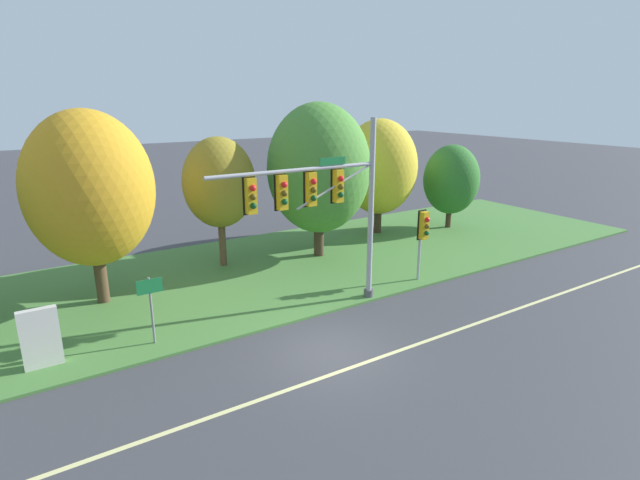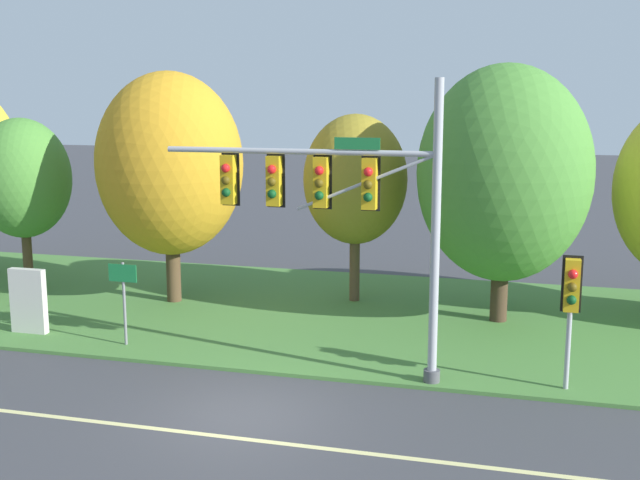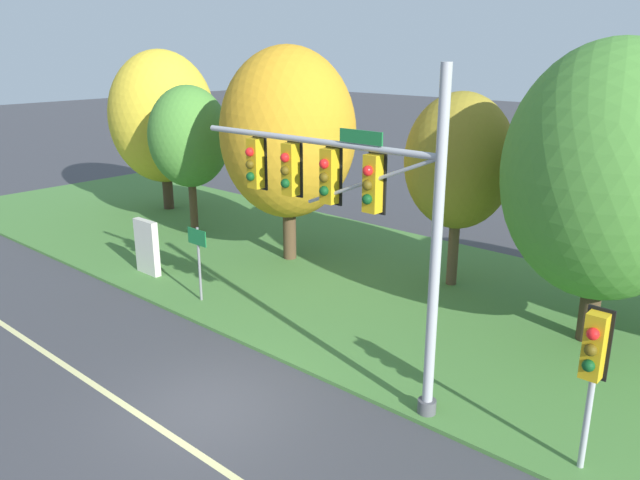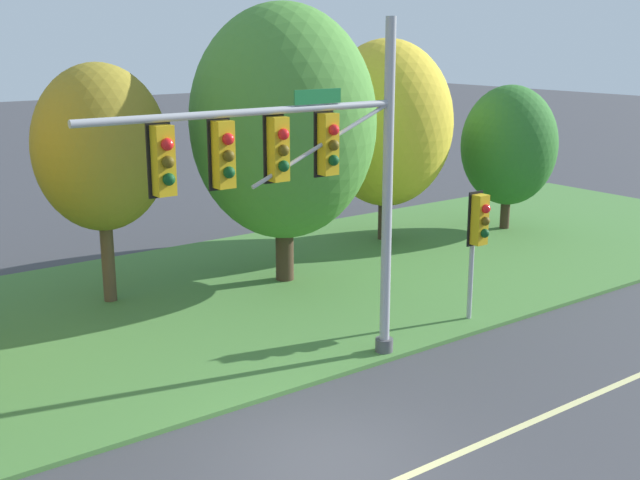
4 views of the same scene
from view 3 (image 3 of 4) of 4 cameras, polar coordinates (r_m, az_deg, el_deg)
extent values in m
plane|color=#3D3D42|center=(14.45, -10.09, -14.80)|extent=(160.00, 160.00, 0.00)
cube|color=beige|center=(13.87, -14.11, -16.57)|extent=(36.00, 0.16, 0.01)
cube|color=#477A38|center=(19.95, 8.74, -5.21)|extent=(48.00, 11.50, 0.10)
cylinder|color=#9EA0A5|center=(12.52, 10.54, -1.11)|extent=(0.22, 0.22, 7.25)
cylinder|color=#4C4C51|center=(13.99, 9.74, -14.74)|extent=(0.40, 0.40, 0.30)
cylinder|color=#9EA0A5|center=(14.06, -0.99, 9.09)|extent=(6.76, 0.14, 0.14)
cylinder|color=#9EA0A5|center=(13.12, 4.50, 5.34)|extent=(3.41, 0.08, 1.47)
cube|color=gold|center=(13.07, 4.84, 5.15)|extent=(0.34, 0.28, 1.22)
cube|color=black|center=(13.20, 5.26, 5.25)|extent=(0.46, 0.04, 1.34)
sphere|color=red|center=(12.87, 4.39, 6.33)|extent=(0.22, 0.22, 0.22)
sphere|color=#51420C|center=(12.93, 4.36, 5.03)|extent=(0.22, 0.22, 0.22)
sphere|color=#0C4219|center=(13.00, 4.33, 3.73)|extent=(0.22, 0.22, 0.22)
cube|color=gold|center=(13.80, 0.86, 5.85)|extent=(0.34, 0.28, 1.22)
cube|color=black|center=(13.92, 1.29, 5.95)|extent=(0.46, 0.04, 1.34)
sphere|color=red|center=(13.61, 0.37, 6.98)|extent=(0.22, 0.22, 0.22)
sphere|color=#51420C|center=(13.67, 0.37, 5.74)|extent=(0.22, 0.22, 0.22)
sphere|color=#0C4219|center=(13.73, 0.36, 4.52)|extent=(0.22, 0.22, 0.22)
cube|color=gold|center=(14.59, -2.72, 6.46)|extent=(0.34, 0.28, 1.22)
cube|color=black|center=(14.70, -2.28, 6.55)|extent=(0.46, 0.04, 1.34)
sphere|color=red|center=(14.41, -3.23, 7.53)|extent=(0.22, 0.22, 0.22)
sphere|color=#51420C|center=(14.46, -3.21, 6.36)|extent=(0.22, 0.22, 0.22)
sphere|color=#0C4219|center=(14.52, -3.19, 5.20)|extent=(0.22, 0.22, 0.22)
cube|color=gold|center=(15.43, -5.92, 6.98)|extent=(0.34, 0.28, 1.22)
cube|color=black|center=(15.54, -5.48, 7.07)|extent=(0.46, 0.04, 1.34)
sphere|color=red|center=(15.26, -6.45, 8.00)|extent=(0.22, 0.22, 0.22)
sphere|color=#51420C|center=(15.31, -6.41, 6.89)|extent=(0.22, 0.22, 0.22)
sphere|color=#0C4219|center=(15.37, -6.38, 5.79)|extent=(0.22, 0.22, 0.22)
cube|color=#196B33|center=(13.04, 3.75, 9.39)|extent=(1.10, 0.04, 0.28)
cylinder|color=#9EA0A5|center=(12.51, 23.52, -12.69)|extent=(0.12, 0.12, 3.12)
cube|color=gold|center=(11.89, 23.78, -8.89)|extent=(0.34, 0.28, 1.22)
cube|color=black|center=(12.03, 24.03, -8.61)|extent=(0.46, 0.04, 1.34)
sphere|color=red|center=(11.61, 23.68, -7.87)|extent=(0.22, 0.22, 0.22)
sphere|color=#51420C|center=(11.74, 23.50, -9.20)|extent=(0.22, 0.22, 0.22)
sphere|color=#0C4219|center=(11.87, 23.33, -10.51)|extent=(0.22, 0.22, 0.22)
cylinder|color=slate|center=(19.34, -10.97, -2.19)|extent=(0.08, 0.08, 2.34)
cube|color=#197238|center=(19.06, -11.19, 0.26)|extent=(0.84, 0.03, 0.49)
cylinder|color=#423021|center=(30.83, -13.82, 5.57)|extent=(0.49, 0.49, 3.04)
ellipsoid|color=gold|center=(30.40, -14.21, 10.85)|extent=(4.87, 4.87, 6.08)
cylinder|color=#4C3823|center=(26.65, -11.55, 4.00)|extent=(0.33, 0.33, 3.10)
ellipsoid|color=#478433|center=(26.21, -11.88, 9.23)|extent=(3.30, 3.30, 4.12)
cylinder|color=#4C3823|center=(22.73, -2.83, 2.30)|extent=(0.48, 0.48, 3.29)
ellipsoid|color=#C68C1E|center=(22.15, -2.94, 9.72)|extent=(4.79, 4.79, 5.99)
cylinder|color=brown|center=(20.64, 12.15, 0.16)|extent=(0.34, 0.34, 3.15)
ellipsoid|color=olive|center=(20.06, 12.60, 7.05)|extent=(3.43, 3.43, 4.28)
cylinder|color=#423021|center=(17.80, 23.67, -3.80)|extent=(0.52, 0.52, 3.11)
ellipsoid|color=#478433|center=(17.04, 24.87, 5.61)|extent=(5.18, 5.18, 6.48)
cube|color=beige|center=(22.13, -15.54, -0.63)|extent=(1.10, 0.24, 1.90)
cube|color=#4C4C51|center=(22.73, -15.91, -2.58)|extent=(0.10, 0.20, 0.10)
cube|color=#4C4C51|center=(22.09, -14.78, -3.06)|extent=(0.10, 0.20, 0.10)
camera|label=1|loc=(18.83, -64.82, 9.09)|focal=28.00mm
camera|label=2|loc=(9.17, -111.70, -10.35)|focal=45.00mm
camera|label=4|loc=(17.40, -56.82, 7.53)|focal=45.00mm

